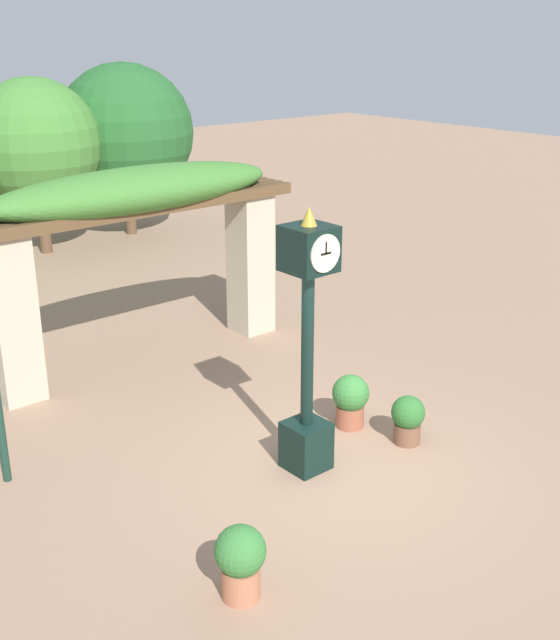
{
  "coord_description": "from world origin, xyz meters",
  "views": [
    {
      "loc": [
        -6.18,
        -6.17,
        5.2
      ],
      "look_at": [
        -0.28,
        0.78,
        1.82
      ],
      "focal_mm": 45.0,
      "sensor_mm": 36.0,
      "label": 1
    }
  ],
  "objects_px": {
    "potted_plant_near_right": "(240,559)",
    "potted_plant_near_left": "(408,418)",
    "pedestal_clock": "(307,347)",
    "potted_plant_far_left": "(350,399)"
  },
  "relations": [
    {
      "from": "pedestal_clock",
      "to": "potted_plant_far_left",
      "type": "height_order",
      "value": "pedestal_clock"
    },
    {
      "from": "potted_plant_near_left",
      "to": "potted_plant_far_left",
      "type": "distance_m",
      "value": 0.85
    },
    {
      "from": "potted_plant_near_right",
      "to": "potted_plant_near_left",
      "type": "bearing_deg",
      "value": 15.66
    },
    {
      "from": "potted_plant_near_left",
      "to": "potted_plant_near_right",
      "type": "bearing_deg",
      "value": -164.34
    },
    {
      "from": "pedestal_clock",
      "to": "potted_plant_near_right",
      "type": "relative_size",
      "value": 4.26
    },
    {
      "from": "potted_plant_near_left",
      "to": "potted_plant_near_right",
      "type": "distance_m",
      "value": 3.66
    },
    {
      "from": "potted_plant_near_right",
      "to": "potted_plant_far_left",
      "type": "height_order",
      "value": "potted_plant_near_right"
    },
    {
      "from": "pedestal_clock",
      "to": "potted_plant_near_left",
      "type": "height_order",
      "value": "pedestal_clock"
    },
    {
      "from": "pedestal_clock",
      "to": "potted_plant_far_left",
      "type": "relative_size",
      "value": 4.38
    },
    {
      "from": "potted_plant_near_right",
      "to": "potted_plant_far_left",
      "type": "distance_m",
      "value": 3.74
    }
  ]
}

